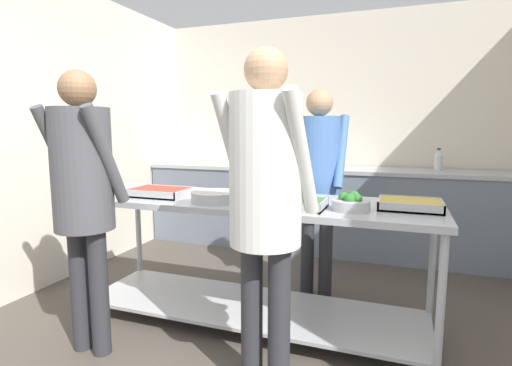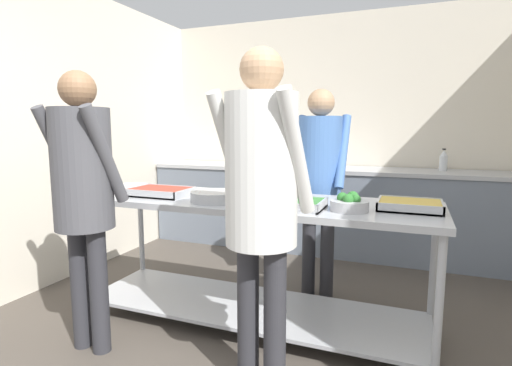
% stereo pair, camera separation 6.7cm
% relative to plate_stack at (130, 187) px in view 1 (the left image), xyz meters
% --- Properties ---
extents(wall_rear, '(4.18, 0.06, 2.65)m').
position_rel_plate_stack_xyz_m(wall_rear, '(1.18, 2.19, 0.42)').
color(wall_rear, beige).
rests_on(wall_rear, ground_plane).
extents(wall_left, '(0.06, 3.70, 2.65)m').
position_rel_plate_stack_xyz_m(wall_left, '(-0.88, 0.40, 0.42)').
color(wall_left, beige).
rests_on(wall_left, ground_plane).
extents(back_counter, '(4.02, 0.65, 0.94)m').
position_rel_plate_stack_xyz_m(back_counter, '(1.18, 1.82, -0.44)').
color(back_counter, slate).
rests_on(back_counter, ground_plane).
extents(serving_counter, '(2.44, 0.76, 0.89)m').
position_rel_plate_stack_xyz_m(serving_counter, '(1.05, -0.09, -0.30)').
color(serving_counter, '#ADAFB5').
rests_on(serving_counter, ground_plane).
extents(plate_stack, '(0.27, 0.27, 0.04)m').
position_rel_plate_stack_xyz_m(plate_stack, '(0.00, 0.00, 0.00)').
color(plate_stack, white).
rests_on(plate_stack, serving_counter).
extents(serving_tray_vegetables, '(0.43, 0.30, 0.05)m').
position_rel_plate_stack_xyz_m(serving_tray_vegetables, '(0.39, -0.17, 0.01)').
color(serving_tray_vegetables, '#ADAFB5').
rests_on(serving_tray_vegetables, serving_counter).
extents(sauce_pan, '(0.46, 0.32, 0.07)m').
position_rel_plate_stack_xyz_m(sauce_pan, '(0.87, -0.25, 0.02)').
color(sauce_pan, '#ADAFB5').
rests_on(sauce_pan, serving_counter).
extents(serving_tray_roast, '(0.46, 0.29, 0.05)m').
position_rel_plate_stack_xyz_m(serving_tray_roast, '(1.36, -0.26, 0.01)').
color(serving_tray_roast, '#ADAFB5').
rests_on(serving_tray_roast, serving_counter).
extents(broccoli_bowl, '(0.22, 0.22, 0.11)m').
position_rel_plate_stack_xyz_m(broccoli_bowl, '(1.73, -0.22, 0.02)').
color(broccoli_bowl, '#B2B2B7').
rests_on(broccoli_bowl, serving_counter).
extents(serving_tray_greens, '(0.36, 0.30, 0.05)m').
position_rel_plate_stack_xyz_m(serving_tray_greens, '(2.06, -0.06, 0.01)').
color(serving_tray_greens, '#ADAFB5').
rests_on(serving_tray_greens, serving_counter).
extents(guest_serving_left, '(0.50, 0.40, 1.74)m').
position_rel_plate_stack_xyz_m(guest_serving_left, '(1.38, -0.76, 0.18)').
color(guest_serving_left, '#2D2D33').
rests_on(guest_serving_left, ground_plane).
extents(guest_serving_right, '(0.44, 0.34, 1.69)m').
position_rel_plate_stack_xyz_m(guest_serving_right, '(0.25, -0.75, 0.15)').
color(guest_serving_right, '#2D2D33').
rests_on(guest_serving_right, ground_plane).
extents(cook_behind_counter, '(0.43, 0.34, 1.67)m').
position_rel_plate_stack_xyz_m(cook_behind_counter, '(1.38, 0.56, 0.13)').
color(cook_behind_counter, '#2D2D33').
rests_on(cook_behind_counter, ground_plane).
extents(water_bottle, '(0.08, 0.08, 0.23)m').
position_rel_plate_stack_xyz_m(water_bottle, '(2.35, 1.91, 0.13)').
color(water_bottle, silver).
rests_on(water_bottle, back_counter).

